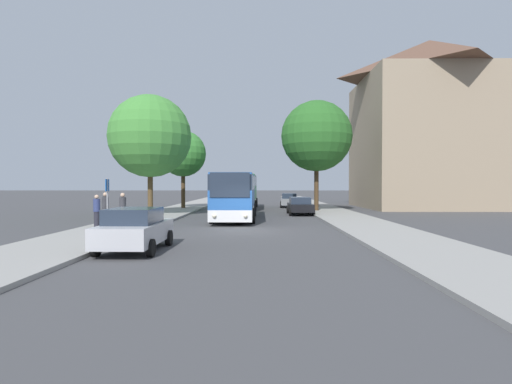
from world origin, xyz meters
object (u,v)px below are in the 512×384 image
at_px(parked_car_right_near, 300,206).
at_px(tree_left_near, 150,136).
at_px(bus_middle, 244,191).
at_px(pedestrian_waiting_far, 105,208).
at_px(bus_front, 235,195).
at_px(parked_car_left_curb, 135,229).
at_px(bus_stop_sign, 107,198).
at_px(tree_right_near, 317,136).
at_px(parked_car_right_far, 289,200).
at_px(pedestrian_waiting_near, 123,209).
at_px(pedestrian_walking_back, 97,211).
at_px(tree_left_far, 183,154).

xyz_separation_m(parked_car_right_near, tree_left_near, (-11.81, -1.99, 5.45)).
distance_m(bus_middle, pedestrian_waiting_far, 19.53).
height_order(bus_front, bus_middle, bus_middle).
xyz_separation_m(parked_car_left_curb, bus_stop_sign, (-2.91, 4.88, 0.96)).
distance_m(parked_car_left_curb, tree_right_near, 24.14).
xyz_separation_m(parked_car_right_near, parked_car_right_far, (-0.11, 10.88, 0.03)).
height_order(parked_car_right_far, bus_stop_sign, bus_stop_sign).
height_order(pedestrian_waiting_far, tree_right_near, tree_right_near).
bearing_deg(pedestrian_waiting_far, parked_car_right_far, 62.40).
relative_size(parked_car_left_curb, pedestrian_waiting_near, 2.27).
xyz_separation_m(parked_car_right_far, bus_stop_sign, (-10.72, -24.07, 1.00)).
xyz_separation_m(pedestrian_walking_back, tree_right_near, (14.00, 14.33, 5.79)).
xyz_separation_m(pedestrian_waiting_near, tree_left_near, (-0.92, 8.86, 5.10)).
bearing_deg(pedestrian_waiting_far, parked_car_right_near, 41.96).
bearing_deg(pedestrian_waiting_near, bus_stop_sign, 61.33).
bearing_deg(pedestrian_waiting_near, tree_left_far, -119.51).
distance_m(parked_car_right_near, pedestrian_walking_back, 16.53).
bearing_deg(pedestrian_walking_back, pedestrian_waiting_far, 132.32).
distance_m(bus_front, pedestrian_walking_back, 9.64).
bearing_deg(tree_left_near, bus_middle, 55.82).
bearing_deg(parked_car_right_near, bus_middle, -58.37).
bearing_deg(tree_left_near, parked_car_left_curb, -76.43).
bearing_deg(bus_middle, pedestrian_waiting_far, -110.96).
bearing_deg(parked_car_right_near, pedestrian_walking_back, 42.27).
height_order(pedestrian_waiting_far, tree_left_near, tree_left_near).
xyz_separation_m(bus_middle, parked_car_right_far, (4.87, 2.82, -1.05)).
relative_size(pedestrian_waiting_far, tree_left_near, 0.20).
bearing_deg(parked_car_right_near, tree_left_near, 9.51).
bearing_deg(parked_car_right_far, parked_car_left_curb, 78.13).
height_order(parked_car_right_near, parked_car_right_far, parked_car_right_far).
bearing_deg(parked_car_right_near, pedestrian_waiting_near, 44.85).
height_order(bus_front, pedestrian_walking_back, bus_front).
bearing_deg(tree_left_near, pedestrian_waiting_far, -92.46).
xyz_separation_m(parked_car_left_curb, tree_left_far, (-3.08, 25.10, 4.73)).
height_order(bus_front, pedestrian_waiting_near, bus_front).
relative_size(bus_middle, tree_right_near, 1.09).
distance_m(pedestrian_walking_back, tree_right_near, 20.86).
height_order(bus_front, parked_car_right_far, bus_front).
xyz_separation_m(parked_car_left_curb, parked_car_right_far, (7.81, 28.94, -0.04)).
distance_m(parked_car_right_near, pedestrian_waiting_far, 15.80).
bearing_deg(pedestrian_waiting_far, bus_middle, 70.70).
distance_m(bus_front, bus_stop_sign, 10.26).
height_order(parked_car_right_far, tree_right_near, tree_right_near).
relative_size(bus_middle, tree_left_far, 1.40).
distance_m(pedestrian_waiting_far, tree_left_near, 9.57).
bearing_deg(parked_car_left_curb, tree_left_near, 103.94).
bearing_deg(tree_right_near, parked_car_right_far, 103.90).
xyz_separation_m(pedestrian_waiting_near, tree_left_far, (-0.12, 17.89, 4.45)).
relative_size(parked_car_left_curb, tree_left_far, 0.55).
distance_m(bus_stop_sign, tree_left_far, 20.57).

